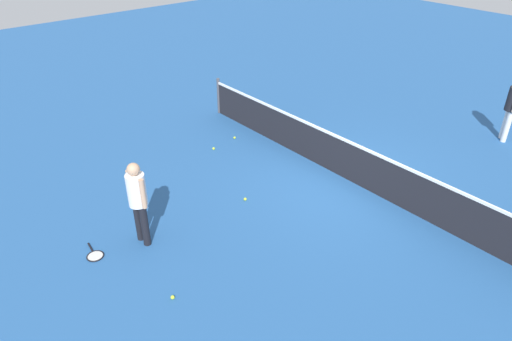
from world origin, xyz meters
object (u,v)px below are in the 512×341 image
at_px(player_far_side, 512,105).
at_px(tennis_racket_near_player, 95,255).
at_px(tennis_ball_midcourt, 129,198).
at_px(tennis_ball_baseline, 235,138).
at_px(tennis_ball_stray_left, 173,297).
at_px(tennis_ball_near_player, 245,199).
at_px(player_near_side, 138,197).
at_px(tennis_ball_by_net, 214,149).

xyz_separation_m(player_far_side, tennis_racket_near_player, (-2.58, -10.30, -1.00)).
xyz_separation_m(tennis_ball_midcourt, tennis_ball_baseline, (-0.82, 3.50, 0.00)).
distance_m(tennis_ball_midcourt, tennis_ball_stray_left, 3.19).
bearing_deg(tennis_ball_near_player, tennis_ball_baseline, 146.60).
bearing_deg(player_near_side, tennis_racket_near_player, -103.44).
xyz_separation_m(player_far_side, tennis_ball_midcourt, (-3.85, -8.97, -0.98)).
distance_m(tennis_racket_near_player, tennis_ball_midcourt, 1.84).
relative_size(tennis_ball_midcourt, tennis_ball_stray_left, 1.00).
relative_size(tennis_ball_midcourt, tennis_ball_baseline, 1.00).
xyz_separation_m(player_near_side, tennis_racket_near_player, (-0.21, -0.89, -1.00)).
relative_size(player_far_side, tennis_ball_midcourt, 25.76).
xyz_separation_m(tennis_ball_by_net, tennis_ball_midcourt, (0.67, -2.71, 0.00)).
height_order(tennis_racket_near_player, tennis_ball_baseline, tennis_ball_baseline).
bearing_deg(tennis_ball_by_net, tennis_ball_stray_left, -43.03).
height_order(tennis_ball_baseline, tennis_ball_stray_left, same).
bearing_deg(tennis_racket_near_player, tennis_ball_midcourt, 133.51).
xyz_separation_m(tennis_ball_by_net, tennis_ball_baseline, (-0.14, 0.79, 0.00)).
bearing_deg(player_far_side, tennis_ball_by_net, -125.81).
height_order(player_far_side, tennis_ball_baseline, player_far_side).
distance_m(tennis_racket_near_player, tennis_ball_stray_left, 1.90).
bearing_deg(tennis_ball_near_player, player_near_side, -94.14).
xyz_separation_m(player_near_side, player_far_side, (2.37, 9.41, 0.00)).
bearing_deg(player_far_side, tennis_ball_baseline, -130.46).
height_order(player_near_side, tennis_ball_stray_left, player_near_side).
xyz_separation_m(tennis_ball_baseline, tennis_ball_stray_left, (3.90, -4.30, 0.00)).
distance_m(player_far_side, tennis_ball_midcourt, 9.81).
height_order(player_far_side, tennis_ball_midcourt, player_far_side).
xyz_separation_m(tennis_ball_near_player, tennis_ball_stray_left, (1.44, -2.68, 0.00)).
bearing_deg(tennis_racket_near_player, player_near_side, 76.56).
height_order(tennis_ball_by_net, tennis_ball_baseline, same).
distance_m(player_far_side, tennis_ball_stray_left, 9.84).
bearing_deg(tennis_ball_stray_left, tennis_ball_by_net, 136.97).
height_order(player_far_side, tennis_ball_near_player, player_far_side).
relative_size(player_near_side, tennis_racket_near_player, 2.85).
xyz_separation_m(tennis_ball_near_player, tennis_ball_by_net, (-2.32, 0.83, 0.00)).
relative_size(player_near_side, tennis_ball_stray_left, 25.76).
bearing_deg(tennis_racket_near_player, tennis_ball_near_player, 83.24).
relative_size(tennis_racket_near_player, tennis_ball_baseline, 9.05).
distance_m(tennis_racket_near_player, tennis_ball_near_player, 3.23).
height_order(tennis_racket_near_player, tennis_ball_by_net, tennis_ball_by_net).
bearing_deg(tennis_ball_midcourt, tennis_ball_by_net, 103.93).
bearing_deg(player_near_side, tennis_ball_baseline, 120.20).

